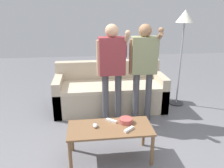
% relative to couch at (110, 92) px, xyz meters
% --- Properties ---
extents(ground_plane, '(12.00, 12.00, 0.00)m').
position_rel_couch_xyz_m(ground_plane, '(0.12, -1.30, -0.31)').
color(ground_plane, slate).
extents(couch, '(2.03, 0.84, 0.86)m').
position_rel_couch_xyz_m(couch, '(0.00, 0.00, 0.00)').
color(couch, '#B7A88E').
rests_on(couch, ground).
extents(coffee_table, '(1.05, 0.48, 0.44)m').
position_rel_couch_xyz_m(coffee_table, '(-0.17, -1.52, 0.07)').
color(coffee_table, brown).
rests_on(coffee_table, ground).
extents(snack_bowl, '(0.17, 0.17, 0.06)m').
position_rel_couch_xyz_m(snack_bowl, '(0.05, -1.43, 0.16)').
color(snack_bowl, '#B24C47').
rests_on(snack_bowl, coffee_table).
extents(game_remote_nunchuk, '(0.06, 0.09, 0.05)m').
position_rel_couch_xyz_m(game_remote_nunchuk, '(-0.35, -1.49, 0.16)').
color(game_remote_nunchuk, white).
rests_on(game_remote_nunchuk, coffee_table).
extents(floor_lamp, '(0.32, 0.32, 1.81)m').
position_rel_couch_xyz_m(floor_lamp, '(1.35, 0.00, 1.24)').
color(floor_lamp, '#2D2D33').
rests_on(floor_lamp, ground).
extents(player_center, '(0.49, 0.33, 1.62)m').
position_rel_couch_xyz_m(player_center, '(-0.03, -0.59, 0.71)').
color(player_center, '#47474C').
rests_on(player_center, ground).
extents(player_right, '(0.47, 0.33, 1.61)m').
position_rel_couch_xyz_m(player_right, '(0.48, -0.57, 0.71)').
color(player_right, '#47474C').
rests_on(player_right, ground).
extents(game_remote_wand_near, '(0.14, 0.12, 0.03)m').
position_rel_couch_xyz_m(game_remote_wand_near, '(-0.13, -1.38, 0.15)').
color(game_remote_wand_near, white).
rests_on(game_remote_wand_near, coffee_table).
extents(game_remote_wand_far, '(0.14, 0.12, 0.03)m').
position_rel_couch_xyz_m(game_remote_wand_far, '(0.05, -1.62, 0.15)').
color(game_remote_wand_far, white).
rests_on(game_remote_wand_far, coffee_table).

